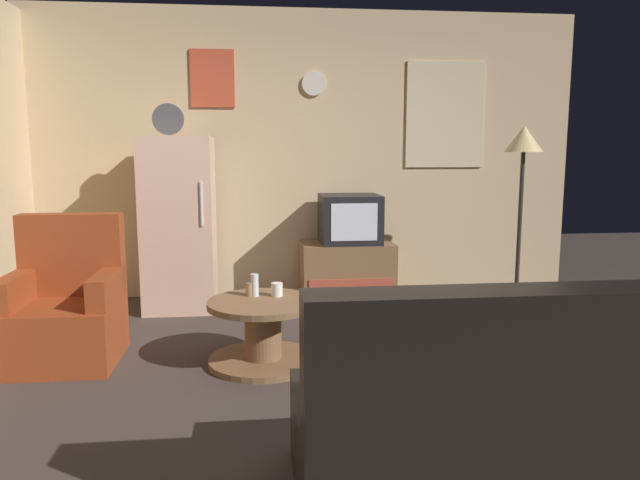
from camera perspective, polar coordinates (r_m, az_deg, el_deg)
The scene contains 12 objects.
ground_plane at distance 3.63m, azimuth 2.08°, elevation -13.95°, with size 12.00×12.00×0.00m, color #3D332D.
wall_with_art at distance 5.79m, azimuth -1.30°, elevation 8.14°, with size 5.20×0.12×2.67m.
fridge at distance 5.35m, azimuth -13.24°, elevation 1.55°, with size 0.60×0.62×1.77m.
tv_stand at distance 5.57m, azimuth 2.58°, elevation -3.00°, with size 0.84×0.53×0.54m.
crt_tv at distance 5.50m, azimuth 2.85°, elevation 2.02°, with size 0.54×0.51×0.44m.
standing_lamp at distance 5.37m, azimuth 18.76°, elevation 7.81°, with size 0.32×0.32×1.59m.
coffee_table at distance 3.97m, azimuth -5.43°, elevation -8.71°, with size 0.72×0.72×0.43m.
wine_glass at distance 4.01m, azimuth -6.23°, elevation -4.29°, with size 0.05×0.05×0.15m, color silver.
mug_ceramic_white at distance 4.01m, azimuth -4.12°, elevation -4.71°, with size 0.08×0.08×0.09m, color silver.
mug_ceramic_tan at distance 4.04m, azimuth -6.56°, elevation -4.65°, with size 0.08×0.08×0.09m, color tan.
armchair at distance 4.34m, azimuth -22.99°, elevation -6.18°, with size 0.68×0.68×0.96m.
couch at distance 2.61m, azimuth 17.61°, elevation -16.32°, with size 1.70×0.80×0.92m.
Camera 1 is at (-0.49, -3.32, 1.40)m, focal length 33.65 mm.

